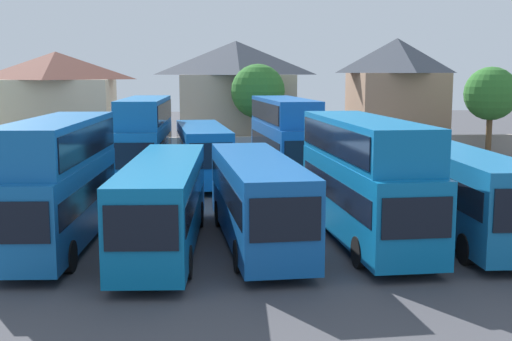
{
  "coord_description": "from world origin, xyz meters",
  "views": [
    {
      "loc": [
        -2.5,
        -25.32,
        6.69
      ],
      "look_at": [
        0.0,
        3.0,
        2.48
      ],
      "focal_mm": 47.03,
      "sensor_mm": 36.0,
      "label": 1
    }
  ],
  "objects_px": {
    "bus_4": "(364,173)",
    "house_terrace_centre": "(236,94)",
    "bus_2": "(164,199)",
    "bus_5": "(465,192)",
    "bus_8": "(285,135)",
    "house_terrace_right": "(396,92)",
    "bus_1": "(58,176)",
    "tree_left_of_lot": "(258,92)",
    "tree_right_of_lot": "(491,94)",
    "house_terrace_left": "(57,100)",
    "bus_6": "(145,136)",
    "bus_3": "(257,196)",
    "bus_9": "(329,149)",
    "bus_7": "(203,150)"
  },
  "relations": [
    {
      "from": "house_terrace_centre",
      "to": "bus_8",
      "type": "bearing_deg",
      "value": -83.77
    },
    {
      "from": "bus_1",
      "to": "house_terrace_centre",
      "type": "relative_size",
      "value": 1.04
    },
    {
      "from": "bus_8",
      "to": "tree_right_of_lot",
      "type": "relative_size",
      "value": 1.52
    },
    {
      "from": "bus_8",
      "to": "house_terrace_centre",
      "type": "relative_size",
      "value": 1.06
    },
    {
      "from": "bus_6",
      "to": "bus_2",
      "type": "bearing_deg",
      "value": 8.94
    },
    {
      "from": "bus_1",
      "to": "bus_9",
      "type": "height_order",
      "value": "bus_1"
    },
    {
      "from": "bus_3",
      "to": "house_terrace_centre",
      "type": "xyz_separation_m",
      "value": [
        1.14,
        33.16,
        2.8
      ]
    },
    {
      "from": "bus_3",
      "to": "tree_right_of_lot",
      "type": "relative_size",
      "value": 1.62
    },
    {
      "from": "bus_1",
      "to": "house_terrace_left",
      "type": "bearing_deg",
      "value": -165.29
    },
    {
      "from": "house_terrace_right",
      "to": "bus_1",
      "type": "bearing_deg",
      "value": -125.08
    },
    {
      "from": "bus_7",
      "to": "bus_9",
      "type": "xyz_separation_m",
      "value": [
        7.79,
        0.09,
        0.02
      ]
    },
    {
      "from": "bus_6",
      "to": "house_terrace_left",
      "type": "distance_m",
      "value": 20.04
    },
    {
      "from": "tree_left_of_lot",
      "to": "bus_8",
      "type": "bearing_deg",
      "value": -87.51
    },
    {
      "from": "bus_1",
      "to": "house_terrace_centre",
      "type": "bearing_deg",
      "value": 168.61
    },
    {
      "from": "house_terrace_left",
      "to": "tree_right_of_lot",
      "type": "relative_size",
      "value": 1.36
    },
    {
      "from": "tree_right_of_lot",
      "to": "tree_left_of_lot",
      "type": "bearing_deg",
      "value": 165.18
    },
    {
      "from": "bus_8",
      "to": "house_terrace_right",
      "type": "xyz_separation_m",
      "value": [
        12.13,
        17.3,
        2.04
      ]
    },
    {
      "from": "bus_4",
      "to": "bus_8",
      "type": "distance_m",
      "value": 15.26
    },
    {
      "from": "bus_4",
      "to": "house_terrace_centre",
      "type": "distance_m",
      "value": 33.2
    },
    {
      "from": "bus_4",
      "to": "tree_right_of_lot",
      "type": "height_order",
      "value": "tree_right_of_lot"
    },
    {
      "from": "house_terrace_right",
      "to": "house_terrace_left",
      "type": "bearing_deg",
      "value": 179.07
    },
    {
      "from": "bus_4",
      "to": "house_terrace_centre",
      "type": "xyz_separation_m",
      "value": [
        -3.09,
        33.0,
        2.0
      ]
    },
    {
      "from": "tree_left_of_lot",
      "to": "bus_4",
      "type": "bearing_deg",
      "value": -86.49
    },
    {
      "from": "house_terrace_left",
      "to": "house_terrace_centre",
      "type": "distance_m",
      "value": 15.25
    },
    {
      "from": "bus_2",
      "to": "house_terrace_right",
      "type": "bearing_deg",
      "value": 153.81
    },
    {
      "from": "house_terrace_left",
      "to": "tree_left_of_lot",
      "type": "relative_size",
      "value": 1.32
    },
    {
      "from": "bus_5",
      "to": "bus_8",
      "type": "xyz_separation_m",
      "value": [
        -5.14,
        15.55,
        0.84
      ]
    },
    {
      "from": "bus_4",
      "to": "house_terrace_centre",
      "type": "bearing_deg",
      "value": -177.45
    },
    {
      "from": "tree_left_of_lot",
      "to": "tree_right_of_lot",
      "type": "relative_size",
      "value": 1.03
    },
    {
      "from": "bus_8",
      "to": "bus_4",
      "type": "bearing_deg",
      "value": 0.2
    },
    {
      "from": "bus_6",
      "to": "tree_right_of_lot",
      "type": "distance_m",
      "value": 26.28
    },
    {
      "from": "bus_4",
      "to": "bus_8",
      "type": "height_order",
      "value": "bus_8"
    },
    {
      "from": "house_terrace_centre",
      "to": "bus_4",
      "type": "bearing_deg",
      "value": -84.65
    },
    {
      "from": "bus_2",
      "to": "house_terrace_centre",
      "type": "relative_size",
      "value": 1.19
    },
    {
      "from": "tree_left_of_lot",
      "to": "tree_right_of_lot",
      "type": "height_order",
      "value": "tree_left_of_lot"
    },
    {
      "from": "bus_3",
      "to": "house_terrace_right",
      "type": "distance_m",
      "value": 36.16
    },
    {
      "from": "bus_2",
      "to": "bus_5",
      "type": "distance_m",
      "value": 11.79
    },
    {
      "from": "bus_5",
      "to": "house_terrace_centre",
      "type": "relative_size",
      "value": 1.03
    },
    {
      "from": "bus_9",
      "to": "house_terrace_centre",
      "type": "distance_m",
      "value": 18.83
    },
    {
      "from": "bus_1",
      "to": "tree_left_of_lot",
      "type": "height_order",
      "value": "tree_left_of_lot"
    },
    {
      "from": "bus_8",
      "to": "house_terrace_left",
      "type": "relative_size",
      "value": 1.11
    },
    {
      "from": "bus_7",
      "to": "house_terrace_right",
      "type": "xyz_separation_m",
      "value": [
        17.18,
        17.64,
        2.92
      ]
    },
    {
      "from": "bus_1",
      "to": "bus_6",
      "type": "xyz_separation_m",
      "value": [
        2.13,
        14.87,
        0.11
      ]
    },
    {
      "from": "house_terrace_left",
      "to": "house_terrace_centre",
      "type": "height_order",
      "value": "house_terrace_centre"
    },
    {
      "from": "bus_5",
      "to": "tree_left_of_lot",
      "type": "xyz_separation_m",
      "value": [
        -5.67,
        27.77,
        3.1
      ]
    },
    {
      "from": "bus_6",
      "to": "tree_right_of_lot",
      "type": "bearing_deg",
      "value": 109.84
    },
    {
      "from": "bus_8",
      "to": "bus_3",
      "type": "bearing_deg",
      "value": -15.45
    },
    {
      "from": "bus_8",
      "to": "tree_left_of_lot",
      "type": "height_order",
      "value": "tree_left_of_lot"
    },
    {
      "from": "house_terrace_left",
      "to": "bus_9",
      "type": "bearing_deg",
      "value": -42.13
    },
    {
      "from": "house_terrace_left",
      "to": "bus_5",
      "type": "bearing_deg",
      "value": -56.18
    }
  ]
}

